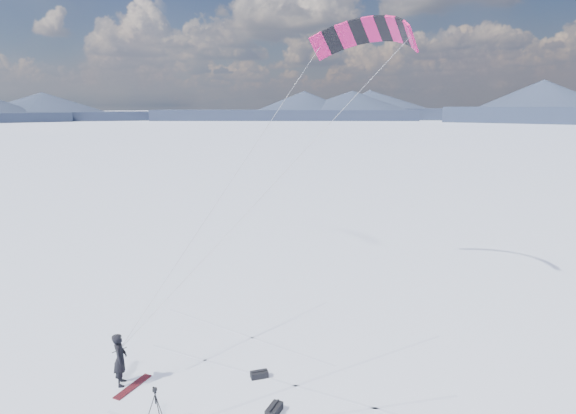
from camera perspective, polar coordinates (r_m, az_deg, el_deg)
ground at (r=18.07m, az=-13.63°, el=-21.49°), size 1800.00×1800.00×0.00m
horizon_hills at (r=16.12m, az=-14.39°, el=-8.54°), size 704.47×706.88×9.96m
snow_tracks at (r=18.16m, az=-12.61°, el=-21.23°), size 17.62×10.25×0.01m
snowkiter at (r=19.46m, az=-19.07°, el=-19.20°), size 0.71×0.84×1.96m
snowboard at (r=19.16m, az=-17.92°, el=-19.58°), size 1.57×1.14×0.04m
tripod at (r=16.72m, az=-15.45°, el=-21.27°), size 0.65×0.62×1.26m
gear_bag_a at (r=17.01m, az=-1.67°, el=-22.90°), size 0.80×0.68×0.33m
gear_bag_b at (r=18.83m, az=-3.42°, el=-19.18°), size 0.71×0.49×0.29m
power_kite at (r=26.48m, az=9.28°, el=19.36°), size 15.40×6.27×12.98m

